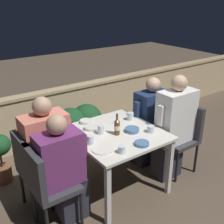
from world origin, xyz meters
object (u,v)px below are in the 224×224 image
object	(u,v)px
person_purple_stripe	(64,170)
person_coral_top	(50,153)
person_white_polo	(173,128)
potted_plant	(0,154)
person_navy_jumper	(149,121)
chair_right_far	(160,121)
chair_left_near	(45,181)
beer_bottle	(117,127)
chair_right_near	(183,131)
chair_left_far	(33,166)

from	to	relation	value
person_purple_stripe	person_coral_top	bearing A→B (deg)	90.19
person_purple_stripe	person_white_polo	xyz separation A→B (m)	(1.45, -0.05, 0.06)
person_coral_top	potted_plant	distance (m)	0.82
person_navy_jumper	chair_right_far	bearing A→B (deg)	-0.00
chair_left_near	potted_plant	size ratio (longest dim) A/B	1.40
chair_left_near	beer_bottle	distance (m)	0.95
person_coral_top	potted_plant	size ratio (longest dim) A/B	1.97
chair_right_near	beer_bottle	bearing A→B (deg)	171.53
person_coral_top	chair_right_near	xyz separation A→B (m)	(1.65, -0.37, -0.08)
person_navy_jumper	beer_bottle	world-z (taller)	person_navy_jumper
person_white_polo	person_navy_jumper	bearing A→B (deg)	94.78
person_navy_jumper	potted_plant	bearing A→B (deg)	158.90
chair_left_near	beer_bottle	xyz separation A→B (m)	(0.90, 0.09, 0.28)
person_navy_jumper	potted_plant	world-z (taller)	person_navy_jumper
chair_right_near	potted_plant	distance (m)	2.27
person_purple_stripe	person_navy_jumper	distance (m)	1.46
person_purple_stripe	person_white_polo	world-z (taller)	person_white_polo
person_white_polo	beer_bottle	xyz separation A→B (m)	(-0.75, 0.14, 0.17)
person_coral_top	person_white_polo	xyz separation A→B (m)	(1.45, -0.37, 0.03)
chair_left_far	person_navy_jumper	bearing A→B (deg)	0.88
person_coral_top	person_navy_jumper	world-z (taller)	person_coral_top
chair_left_near	person_coral_top	world-z (taller)	person_coral_top
chair_right_far	beer_bottle	xyz separation A→B (m)	(-0.92, -0.25, 0.28)
chair_right_near	person_navy_jumper	xyz separation A→B (m)	(-0.23, 0.39, 0.05)
chair_left_near	chair_right_near	world-z (taller)	same
person_purple_stripe	person_coral_top	size ratio (longest dim) A/B	0.94
person_purple_stripe	person_white_polo	bearing A→B (deg)	-1.92
person_white_polo	beer_bottle	distance (m)	0.78
chair_left_near	person_purple_stripe	size ratio (longest dim) A/B	0.76
chair_right_far	chair_left_far	bearing A→B (deg)	-179.22
person_purple_stripe	chair_right_near	xyz separation A→B (m)	(1.65, -0.05, -0.05)
chair_right_near	person_navy_jumper	world-z (taller)	person_navy_jumper
chair_left_far	person_navy_jumper	size ratio (longest dim) A/B	0.75
chair_left_far	person_white_polo	world-z (taller)	person_white_polo
chair_left_far	person_coral_top	world-z (taller)	person_coral_top
person_purple_stripe	chair_right_near	size ratio (longest dim) A/B	1.32
person_purple_stripe	person_navy_jumper	world-z (taller)	person_navy_jumper
person_coral_top	chair_right_far	world-z (taller)	person_coral_top
chair_right_near	potted_plant	world-z (taller)	chair_right_near
chair_left_far	person_white_polo	bearing A→B (deg)	-12.54
beer_bottle	chair_left_far	bearing A→B (deg)	165.87
chair_left_far	person_navy_jumper	xyz separation A→B (m)	(1.62, 0.02, 0.05)
chair_left_near	person_purple_stripe	xyz separation A→B (m)	(0.20, -0.00, 0.05)
person_coral_top	beer_bottle	size ratio (longest dim) A/B	5.08
beer_bottle	potted_plant	bearing A→B (deg)	138.37
person_coral_top	chair_left_far	bearing A→B (deg)	-180.00
beer_bottle	person_purple_stripe	bearing A→B (deg)	-172.54
chair_right_far	person_white_polo	bearing A→B (deg)	-112.88
chair_right_far	beer_bottle	world-z (taller)	beer_bottle
chair_left_near	person_white_polo	size ratio (longest dim) A/B	0.68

